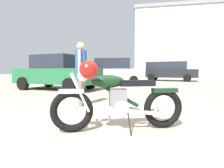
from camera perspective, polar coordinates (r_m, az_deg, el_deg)
ground_plane at (r=2.99m, az=9.09°, el=-13.71°), size 80.00×80.00×0.00m
vintage_motorcycle at (r=2.72m, az=1.29°, el=-4.81°), size 1.95×1.05×1.07m
bystander at (r=4.71m, az=-9.92°, el=5.39°), size 0.30×0.45×1.66m
white_estate_far at (r=12.61m, az=1.09°, el=4.24°), size 4.11×2.28×1.78m
dark_sedan_left at (r=9.13m, az=-17.18°, el=3.54°), size 4.40×2.37×1.67m
silver_sedan_mid at (r=14.78m, az=-8.08°, el=3.89°), size 4.36×2.27×1.67m
red_hatchback_near at (r=17.09m, az=17.69°, el=4.13°), size 4.91×2.50×1.74m
industrial_building at (r=35.45m, az=21.29°, el=11.69°), size 17.22×12.65×11.34m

